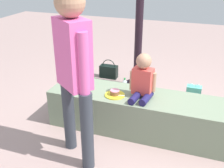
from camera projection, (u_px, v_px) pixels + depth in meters
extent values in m
plane|color=#A78A84|center=(151.00, 132.00, 3.09)|extent=(12.00, 12.00, 0.00)
cube|color=gray|center=(152.00, 115.00, 3.00)|extent=(2.32, 0.53, 0.44)
cylinder|color=#1F1C53|center=(136.00, 97.00, 2.84)|extent=(0.11, 0.25, 0.08)
cylinder|color=#1F1C53|center=(146.00, 98.00, 2.81)|extent=(0.11, 0.25, 0.08)
cube|color=#E14F47|center=(143.00, 81.00, 2.86)|extent=(0.22, 0.16, 0.28)
sphere|color=tan|center=(144.00, 61.00, 2.77)|extent=(0.16, 0.16, 0.16)
cylinder|color=tan|center=(132.00, 80.00, 2.89)|extent=(0.05, 0.05, 0.21)
cylinder|color=tan|center=(154.00, 82.00, 2.84)|extent=(0.05, 0.05, 0.21)
cylinder|color=#313741|center=(87.00, 132.00, 2.42)|extent=(0.12, 0.12, 0.78)
cylinder|color=#313741|center=(69.00, 115.00, 2.69)|extent=(0.12, 0.12, 0.78)
cube|color=#E55BA3|center=(73.00, 54.00, 2.26)|extent=(0.38, 0.35, 0.59)
sphere|color=tan|center=(70.00, 2.00, 2.08)|extent=(0.25, 0.25, 0.25)
cylinder|color=#E55BA3|center=(84.00, 66.00, 2.16)|extent=(0.09, 0.09, 0.56)
cylinder|color=#E55BA3|center=(65.00, 55.00, 2.42)|extent=(0.09, 0.09, 0.56)
cylinder|color=yellow|center=(115.00, 95.00, 2.95)|extent=(0.22, 0.22, 0.01)
cylinder|color=brown|center=(115.00, 93.00, 2.94)|extent=(0.10, 0.10, 0.05)
cylinder|color=pink|center=(115.00, 90.00, 2.93)|extent=(0.10, 0.10, 0.01)
cube|color=silver|center=(120.00, 95.00, 2.92)|extent=(0.11, 0.04, 0.00)
cube|color=#59C6B2|center=(193.00, 97.00, 3.52)|extent=(0.18, 0.11, 0.31)
torus|color=white|center=(191.00, 86.00, 3.46)|extent=(0.07, 0.01, 0.07)
torus|color=white|center=(198.00, 87.00, 3.44)|extent=(0.07, 0.01, 0.07)
cylinder|color=black|center=(137.00, 84.00, 4.19)|extent=(0.36, 0.36, 0.04)
cylinder|color=black|center=(138.00, 44.00, 3.92)|extent=(0.11, 0.11, 1.26)
cylinder|color=silver|center=(124.00, 87.00, 3.93)|extent=(0.07, 0.07, 0.19)
cone|color=silver|center=(125.00, 80.00, 3.88)|extent=(0.06, 0.06, 0.03)
cylinder|color=#268C3F|center=(125.00, 79.00, 3.87)|extent=(0.03, 0.03, 0.02)
cylinder|color=silver|center=(94.00, 85.00, 4.04)|extent=(0.07, 0.07, 0.15)
cone|color=silver|center=(94.00, 80.00, 4.01)|extent=(0.07, 0.07, 0.03)
cylinder|color=#268C3F|center=(94.00, 78.00, 4.00)|extent=(0.03, 0.03, 0.02)
cylinder|color=red|center=(110.00, 86.00, 4.06)|extent=(0.08, 0.08, 0.11)
cube|color=black|center=(109.00, 72.00, 4.44)|extent=(0.29, 0.14, 0.21)
torus|color=black|center=(109.00, 66.00, 4.40)|extent=(0.21, 0.01, 0.21)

